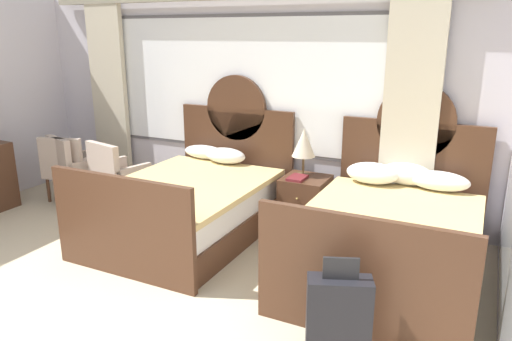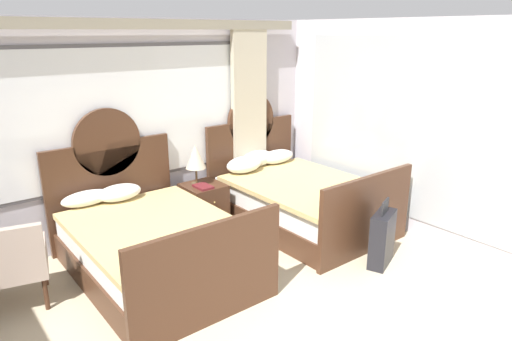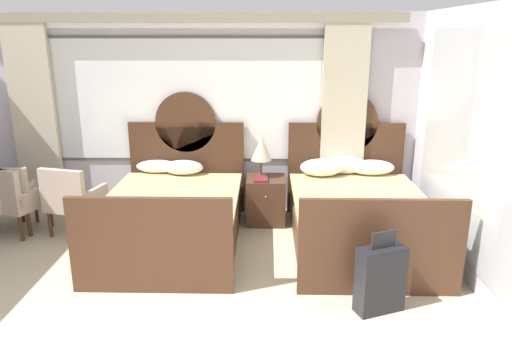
% 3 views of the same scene
% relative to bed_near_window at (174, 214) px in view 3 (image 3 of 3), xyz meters
% --- Properties ---
extents(wall_back_window, '(6.15, 0.22, 2.70)m').
position_rel_bed_near_window_xyz_m(wall_back_window, '(0.04, 1.12, 1.06)').
color(wall_back_window, silver).
rests_on(wall_back_window, ground_plane).
extents(wall_right_mirror, '(0.08, 4.80, 2.70)m').
position_rel_bed_near_window_xyz_m(wall_right_mirror, '(3.15, -1.26, 0.99)').
color(wall_right_mirror, silver).
rests_on(wall_right_mirror, ground_plane).
extents(bed_near_window, '(1.56, 2.25, 1.68)m').
position_rel_bed_near_window_xyz_m(bed_near_window, '(0.00, 0.00, 0.00)').
color(bed_near_window, '#472B1C').
rests_on(bed_near_window, ground_plane).
extents(bed_near_mirror, '(1.56, 2.25, 1.68)m').
position_rel_bed_near_window_xyz_m(bed_near_mirror, '(2.17, 0.02, 0.01)').
color(bed_near_mirror, '#472B1C').
rests_on(bed_near_mirror, ground_plane).
extents(nightstand_between_beds, '(0.50, 0.53, 0.61)m').
position_rel_bed_near_window_xyz_m(nightstand_between_beds, '(1.09, 0.68, -0.05)').
color(nightstand_between_beds, '#472B1C').
rests_on(nightstand_between_beds, ground_plane).
extents(table_lamp_on_nightstand, '(0.27, 0.27, 0.54)m').
position_rel_bed_near_window_xyz_m(table_lamp_on_nightstand, '(1.03, 0.75, 0.63)').
color(table_lamp_on_nightstand, brown).
rests_on(table_lamp_on_nightstand, nightstand_between_beds).
extents(book_on_nightstand, '(0.18, 0.26, 0.03)m').
position_rel_bed_near_window_xyz_m(book_on_nightstand, '(1.03, 0.58, 0.27)').
color(book_on_nightstand, maroon).
rests_on(book_on_nightstand, nightstand_between_beds).
extents(armchair_by_window_left, '(0.70, 0.70, 0.88)m').
position_rel_bed_near_window_xyz_m(armchair_by_window_left, '(-1.30, 0.22, 0.12)').
color(armchair_by_window_left, '#B29E8E').
rests_on(armchair_by_window_left, ground_plane).
extents(armchair_by_window_centre, '(0.74, 0.74, 0.88)m').
position_rel_bed_near_window_xyz_m(armchair_by_window_centre, '(-2.03, 0.23, 0.12)').
color(armchair_by_window_centre, '#B29E8E').
rests_on(armchair_by_window_centre, ground_plane).
extents(armchair_by_window_right, '(0.72, 0.72, 0.88)m').
position_rel_bed_near_window_xyz_m(armchair_by_window_right, '(-2.11, 0.23, 0.12)').
color(armchair_by_window_right, '#B29E8E').
rests_on(armchair_by_window_right, ground_plane).
extents(suitcase_on_floor, '(0.47, 0.33, 0.77)m').
position_rel_bed_near_window_xyz_m(suitcase_on_floor, '(2.12, -1.42, -0.04)').
color(suitcase_on_floor, black).
rests_on(suitcase_on_floor, ground_plane).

